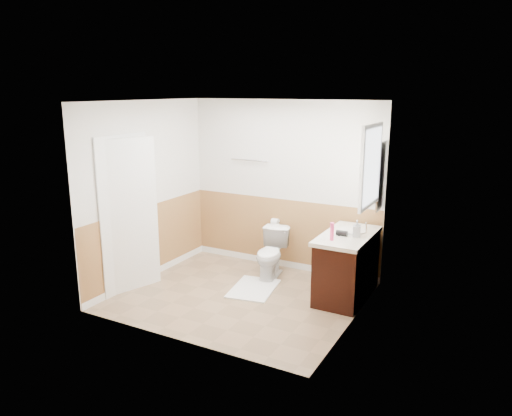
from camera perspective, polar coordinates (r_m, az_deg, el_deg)
The scene contains 32 objects.
floor at distance 6.51m, azimuth -1.85°, elevation -10.25°, with size 3.00×3.00×0.00m, color #8C7051.
ceiling at distance 5.95m, azimuth -2.04°, elevation 12.34°, with size 3.00×3.00×0.00m, color white.
wall_back at distance 7.23m, azimuth 3.24°, elevation 2.60°, with size 3.00×3.00×0.00m, color silver.
wall_front at distance 5.06m, azimuth -9.35°, elevation -2.44°, with size 3.00×3.00×0.00m, color silver.
wall_left at distance 6.96m, azimuth -12.68°, elevation 1.85°, with size 3.00×3.00×0.00m, color silver.
wall_right at distance 5.53m, azimuth 11.64°, elevation -1.17°, with size 3.00×3.00×0.00m, color silver.
wainscot_back at distance 7.40m, azimuth 3.13°, elevation -3.12°, with size 3.00×3.00×0.00m, color #9F793F.
wainscot_front at distance 5.33m, azimuth -8.96°, elevation -10.19°, with size 3.00×3.00×0.00m, color #9F793F.
wainscot_left at distance 7.15m, azimuth -12.29°, elevation -4.06°, with size 2.60×2.60×0.00m, color #9F793F.
wainscot_right at distance 5.76m, azimuth 11.16°, elevation -8.37°, with size 2.60×2.60×0.00m, color #9F793F.
toilet at distance 7.03m, azimuth 1.77°, elevation -5.34°, with size 0.39×0.68×0.69m, color white.
bath_mat at distance 6.71m, azimuth -0.29°, elevation -9.36°, with size 0.55×0.80×0.02m, color white.
vanity_cabinet at distance 6.46m, azimuth 10.53°, elevation -6.83°, with size 0.55×1.10×0.80m, color black.
vanity_knob_left at distance 6.41m, azimuth 7.75°, elevation -5.46°, with size 0.03×0.03×0.03m, color silver.
vanity_knob_right at distance 6.59m, azimuth 8.37°, elevation -4.95°, with size 0.03×0.03×0.03m, color silver.
countertop at distance 6.33m, azimuth 10.61°, elevation -3.21°, with size 0.60×1.15×0.05m, color silver.
sink_basin at distance 6.45m, azimuth 11.12°, elevation -2.58°, with size 0.36×0.36×0.02m, color white.
faucet at distance 6.39m, azimuth 12.69°, elevation -2.26°, with size 0.02×0.02×0.14m, color silver.
lotion_bottle at distance 6.00m, azimuth 8.84°, elevation -2.72°, with size 0.05×0.05×0.22m, color #E83C77.
soap_dispenser at distance 6.21m, azimuth 11.66°, elevation -2.35°, with size 0.09×0.10×0.21m, color #969EA9.
hair_dryer_body at distance 6.22m, azimuth 9.98°, elevation -2.90°, with size 0.07×0.07×0.14m, color black.
hair_dryer_handle at distance 6.22m, azimuth 9.65°, elevation -3.17°, with size 0.03×0.03×0.07m, color black.
mirror_panel at distance 6.51m, azimuth 14.39°, elevation 3.63°, with size 0.02×0.35×0.90m, color silver.
window_frame at distance 5.99m, azimuth 13.24°, elevation 4.78°, with size 0.04×0.80×1.00m, color white.
window_glass at distance 5.99m, azimuth 13.39°, elevation 4.77°, with size 0.01×0.70×0.90m, color white.
door at distance 6.63m, azimuth -14.45°, elevation -0.90°, with size 0.05×0.80×2.04m, color white.
door_frame at distance 6.67m, azimuth -14.93°, elevation -0.74°, with size 0.02×0.92×2.10m, color white.
door_knob at distance 6.84m, azimuth -12.18°, elevation -0.92°, with size 0.06×0.06×0.06m, color silver.
towel_bar at distance 7.38m, azimuth -0.78°, elevation 5.59°, with size 0.02×0.02×0.62m, color silver.
tp_holder_bar at distance 7.34m, azimuth 2.24°, elevation -1.64°, with size 0.02×0.02×0.14m, color silver.
tp_roll at distance 7.34m, azimuth 2.24°, elevation -1.64°, with size 0.11×0.11×0.10m, color white.
tp_sheet at distance 7.37m, azimuth 2.23°, elevation -2.47°, with size 0.10×0.01×0.16m, color white.
Camera 1 is at (2.99, -5.14, 2.64)m, focal length 34.34 mm.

